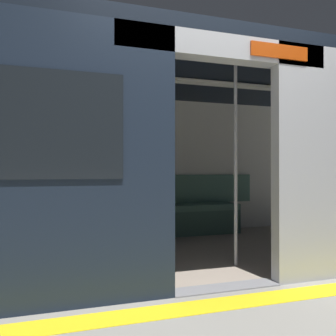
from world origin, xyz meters
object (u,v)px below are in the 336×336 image
at_px(bench_seat, 154,213).
at_px(book, 167,204).
at_px(train_car, 172,128).
at_px(grab_pole_door, 163,164).
at_px(grab_pole_far, 236,165).
at_px(handbag, 107,201).
at_px(person_seated, 139,191).

distance_m(bench_seat, book, 0.25).
bearing_deg(bench_seat, book, -167.67).
bearing_deg(train_car, grab_pole_door, 65.53).
height_order(grab_pole_door, grab_pole_far, same).
height_order(book, grab_pole_door, grab_pole_door).
distance_m(bench_seat, grab_pole_door, 2.00).
bearing_deg(grab_pole_far, book, -83.68).
xyz_separation_m(bench_seat, book, (-0.21, -0.05, 0.12)).
xyz_separation_m(train_car, handbag, (0.62, -1.11, -0.93)).
distance_m(book, grab_pole_door, 2.06).
relative_size(train_car, grab_pole_far, 3.08).
distance_m(handbag, grab_pole_door, 1.96).
xyz_separation_m(person_seated, book, (-0.45, -0.10, -0.21)).
height_order(train_car, person_seated, train_car).
relative_size(bench_seat, person_seated, 2.28).
xyz_separation_m(handbag, grab_pole_far, (-1.09, 1.76, 0.50)).
distance_m(train_car, handbag, 1.57).
relative_size(bench_seat, grab_pole_door, 1.30).
bearing_deg(grab_pole_door, book, -108.41).
xyz_separation_m(train_car, person_seated, (0.17, -1.00, -0.80)).
bearing_deg(train_car, grab_pole_far, 125.44).
bearing_deg(grab_pole_door, bench_seat, -102.63).
distance_m(handbag, book, 0.89).
bearing_deg(grab_pole_door, grab_pole_far, -172.00).
relative_size(train_car, book, 29.09).
bearing_deg(grab_pole_door, handbag, -81.94).
height_order(bench_seat, grab_pole_far, grab_pole_far).
xyz_separation_m(handbag, grab_pole_door, (-0.27, 1.88, 0.50)).
relative_size(handbag, grab_pole_door, 0.13).
bearing_deg(train_car, book, -103.88).
relative_size(person_seated, grab_pole_far, 0.57).
xyz_separation_m(train_car, grab_pole_door, (0.35, 0.77, -0.44)).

